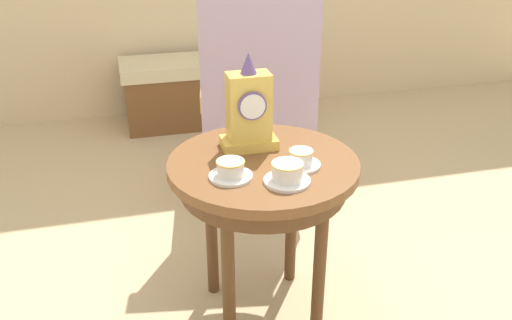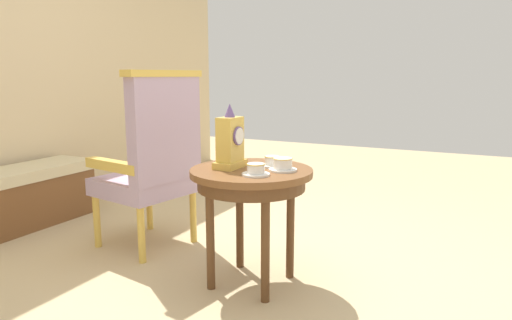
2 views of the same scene
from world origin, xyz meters
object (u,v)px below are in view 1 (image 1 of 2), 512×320
(teacup_right, at_px, (287,173))
(teacup_center, at_px, (301,159))
(teacup_left, at_px, (231,170))
(armchair, at_px, (257,92))
(side_table, at_px, (263,182))
(window_bench, at_px, (202,90))
(mantel_clock, at_px, (249,111))

(teacup_right, xyz_separation_m, teacup_center, (0.08, 0.09, -0.01))
(teacup_left, xyz_separation_m, armchair, (0.31, 0.88, -0.06))
(armchair, bearing_deg, side_table, -103.04)
(side_table, distance_m, teacup_center, 0.17)
(side_table, relative_size, teacup_right, 4.41)
(armchair, bearing_deg, teacup_right, -99.04)
(armchair, distance_m, window_bench, 1.23)
(side_table, bearing_deg, teacup_center, -33.11)
(side_table, height_order, teacup_left, teacup_left)
(armchair, bearing_deg, mantel_clock, -106.74)
(teacup_right, bearing_deg, armchair, 80.96)
(teacup_right, bearing_deg, teacup_center, 51.46)
(side_table, xyz_separation_m, mantel_clock, (-0.02, 0.11, 0.22))
(armchair, bearing_deg, teacup_center, -95.07)
(mantel_clock, relative_size, window_bench, 0.32)
(side_table, height_order, armchair, armchair)
(teacup_left, distance_m, mantel_clock, 0.26)
(teacup_right, height_order, teacup_center, teacup_right)
(mantel_clock, xyz_separation_m, window_bench, (0.12, 1.84, -0.54))
(side_table, bearing_deg, window_bench, 87.07)
(teacup_right, distance_m, mantel_clock, 0.30)
(side_table, bearing_deg, mantel_clock, 100.50)
(teacup_left, distance_m, teacup_right, 0.18)
(teacup_left, xyz_separation_m, teacup_center, (0.24, 0.02, -0.00))
(teacup_right, distance_m, teacup_center, 0.12)
(mantel_clock, bearing_deg, teacup_left, -118.00)
(window_bench, bearing_deg, side_table, -92.93)
(side_table, distance_m, teacup_left, 0.19)
(teacup_center, relative_size, armchair, 0.11)
(teacup_center, height_order, mantel_clock, mantel_clock)
(teacup_left, bearing_deg, window_bench, 83.60)
(teacup_center, xyz_separation_m, mantel_clock, (-0.13, 0.18, 0.11))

